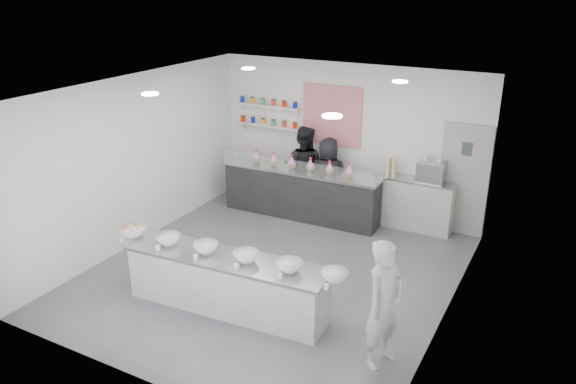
% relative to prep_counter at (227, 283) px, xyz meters
% --- Properties ---
extents(floor, '(6.00, 6.00, 0.00)m').
position_rel_prep_counter_xyz_m(floor, '(0.07, 1.22, -0.42)').
color(floor, '#515156').
rests_on(floor, ground).
extents(ceiling, '(6.00, 6.00, 0.00)m').
position_rel_prep_counter_xyz_m(ceiling, '(0.07, 1.22, 2.58)').
color(ceiling, white).
rests_on(ceiling, floor).
extents(back_wall, '(5.50, 0.00, 5.50)m').
position_rel_prep_counter_xyz_m(back_wall, '(0.07, 4.22, 1.08)').
color(back_wall, white).
rests_on(back_wall, floor).
extents(left_wall, '(0.00, 6.00, 6.00)m').
position_rel_prep_counter_xyz_m(left_wall, '(-2.68, 1.22, 1.08)').
color(left_wall, white).
rests_on(left_wall, floor).
extents(right_wall, '(0.00, 6.00, 6.00)m').
position_rel_prep_counter_xyz_m(right_wall, '(2.82, 1.22, 1.08)').
color(right_wall, white).
rests_on(right_wall, floor).
extents(back_door, '(0.88, 0.04, 2.10)m').
position_rel_prep_counter_xyz_m(back_door, '(2.37, 4.19, 0.63)').
color(back_door, '#9C9C9A').
rests_on(back_door, floor).
extents(pattern_panel, '(1.25, 0.03, 1.20)m').
position_rel_prep_counter_xyz_m(pattern_panel, '(-0.28, 4.20, 1.53)').
color(pattern_panel, red).
rests_on(pattern_panel, back_wall).
extents(jar_shelf_lower, '(1.45, 0.22, 0.04)m').
position_rel_prep_counter_xyz_m(jar_shelf_lower, '(-1.68, 4.12, 1.18)').
color(jar_shelf_lower, silver).
rests_on(jar_shelf_lower, back_wall).
extents(jar_shelf_upper, '(1.45, 0.22, 0.04)m').
position_rel_prep_counter_xyz_m(jar_shelf_upper, '(-1.68, 4.12, 1.60)').
color(jar_shelf_upper, silver).
rests_on(jar_shelf_upper, back_wall).
extents(preserve_jars, '(1.45, 0.10, 0.56)m').
position_rel_prep_counter_xyz_m(preserve_jars, '(-1.68, 4.10, 1.46)').
color(preserve_jars, red).
rests_on(preserve_jars, jar_shelf_lower).
extents(downlight_0, '(0.24, 0.24, 0.02)m').
position_rel_prep_counter_xyz_m(downlight_0, '(-1.33, 0.22, 2.56)').
color(downlight_0, white).
rests_on(downlight_0, ceiling).
extents(downlight_1, '(0.24, 0.24, 0.02)m').
position_rel_prep_counter_xyz_m(downlight_1, '(1.47, 0.22, 2.56)').
color(downlight_1, white).
rests_on(downlight_1, ceiling).
extents(downlight_2, '(0.24, 0.24, 0.02)m').
position_rel_prep_counter_xyz_m(downlight_2, '(-1.33, 2.82, 2.56)').
color(downlight_2, white).
rests_on(downlight_2, ceiling).
extents(downlight_3, '(0.24, 0.24, 0.02)m').
position_rel_prep_counter_xyz_m(downlight_3, '(1.47, 2.82, 2.56)').
color(downlight_3, white).
rests_on(downlight_3, ceiling).
extents(prep_counter, '(3.10, 0.89, 0.83)m').
position_rel_prep_counter_xyz_m(prep_counter, '(0.00, 0.00, 0.00)').
color(prep_counter, '#A6A5A1').
rests_on(prep_counter, floor).
extents(back_bar, '(3.22, 0.67, 0.99)m').
position_rel_prep_counter_xyz_m(back_bar, '(-0.58, 3.47, 0.08)').
color(back_bar, black).
rests_on(back_bar, floor).
extents(sneeze_guard, '(3.16, 0.09, 0.27)m').
position_rel_prep_counter_xyz_m(sneeze_guard, '(-0.57, 3.19, 0.71)').
color(sneeze_guard, white).
rests_on(sneeze_guard, back_bar).
extents(espresso_ledge, '(1.33, 0.42, 0.99)m').
position_rel_prep_counter_xyz_m(espresso_ledge, '(1.62, 4.00, 0.08)').
color(espresso_ledge, '#A6A5A1').
rests_on(espresso_ledge, floor).
extents(espresso_machine, '(0.49, 0.34, 0.38)m').
position_rel_prep_counter_xyz_m(espresso_machine, '(1.82, 4.00, 0.76)').
color(espresso_machine, '#93969E').
rests_on(espresso_machine, espresso_ledge).
extents(cup_stacks, '(0.24, 0.24, 0.34)m').
position_rel_prep_counter_xyz_m(cup_stacks, '(1.07, 4.00, 0.74)').
color(cup_stacks, '#CFBA85').
rests_on(cup_stacks, espresso_ledge).
extents(prep_bowls, '(3.64, 0.70, 0.15)m').
position_rel_prep_counter_xyz_m(prep_bowls, '(0.00, 0.00, 0.49)').
color(prep_bowls, white).
rests_on(prep_bowls, prep_counter).
extents(label_cards, '(3.31, 0.04, 0.07)m').
position_rel_prep_counter_xyz_m(label_cards, '(-0.03, -0.50, 0.45)').
color(label_cards, white).
rests_on(label_cards, prep_counter).
extents(cookie_bags, '(2.16, 0.21, 0.28)m').
position_rel_prep_counter_xyz_m(cookie_bags, '(-0.58, 3.47, 0.71)').
color(cookie_bags, '#FF6EC8').
rests_on(cookie_bags, back_bar).
extents(woman_prep, '(0.56, 0.70, 1.66)m').
position_rel_prep_counter_xyz_m(woman_prep, '(2.37, -0.10, 0.42)').
color(woman_prep, '#B8B7B3').
rests_on(woman_prep, floor).
extents(staff_left, '(0.92, 0.75, 1.77)m').
position_rel_prep_counter_xyz_m(staff_left, '(-0.70, 3.82, 0.47)').
color(staff_left, black).
rests_on(staff_left, floor).
extents(staff_right, '(0.91, 0.76, 1.60)m').
position_rel_prep_counter_xyz_m(staff_right, '(-0.16, 3.82, 0.38)').
color(staff_right, black).
rests_on(staff_right, floor).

